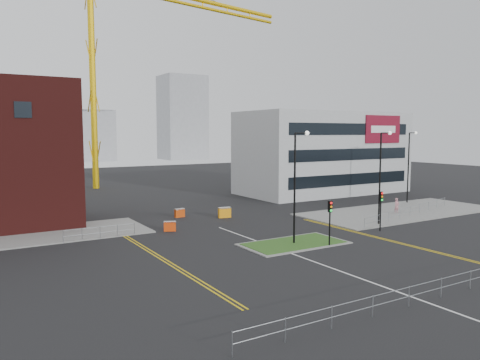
{
  "coord_description": "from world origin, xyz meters",
  "views": [
    {
      "loc": [
        -21.09,
        -21.6,
        9.05
      ],
      "look_at": [
        -0.49,
        12.37,
        5.0
      ],
      "focal_mm": 35.0,
      "sensor_mm": 36.0,
      "label": 1
    }
  ],
  "objects_px": {
    "traffic_light_island": "(330,214)",
    "pedestrian": "(397,206)",
    "streetlamp_island": "(297,178)",
    "tower_crane": "(125,30)"
  },
  "relations": [
    {
      "from": "pedestrian",
      "to": "traffic_light_island",
      "type": "bearing_deg",
      "value": -154.87
    },
    {
      "from": "streetlamp_island",
      "to": "traffic_light_island",
      "type": "bearing_deg",
      "value": -48.59
    },
    {
      "from": "tower_crane",
      "to": "traffic_light_island",
      "type": "relative_size",
      "value": 14.33
    },
    {
      "from": "streetlamp_island",
      "to": "pedestrian",
      "type": "relative_size",
      "value": 5.16
    },
    {
      "from": "tower_crane",
      "to": "pedestrian",
      "type": "xyz_separation_m",
      "value": [
        16.78,
        -42.71,
        -24.99
      ]
    },
    {
      "from": "streetlamp_island",
      "to": "pedestrian",
      "type": "xyz_separation_m",
      "value": [
        18.32,
        5.34,
        -4.52
      ]
    },
    {
      "from": "traffic_light_island",
      "to": "pedestrian",
      "type": "relative_size",
      "value": 2.05
    },
    {
      "from": "streetlamp_island",
      "to": "traffic_light_island",
      "type": "xyz_separation_m",
      "value": [
        1.78,
        -2.02,
        -2.85
      ]
    },
    {
      "from": "traffic_light_island",
      "to": "pedestrian",
      "type": "distance_m",
      "value": 18.17
    },
    {
      "from": "pedestrian",
      "to": "streetlamp_island",
      "type": "bearing_deg",
      "value": -162.61
    }
  ]
}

